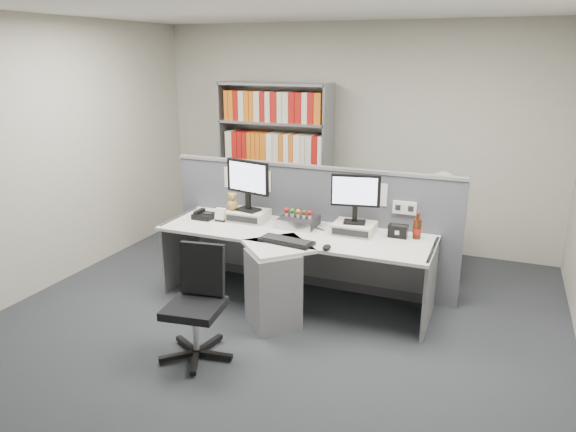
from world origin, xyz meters
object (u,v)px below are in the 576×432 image
at_px(desk_calendar, 221,216).
at_px(office_chair, 198,299).
at_px(desktop_pc, 299,222).
at_px(desk_phone, 204,215).
at_px(speaker, 398,231).
at_px(cola_bottle, 417,229).
at_px(monitor_left, 248,181).
at_px(monitor_right, 356,194).
at_px(shelving_unit, 275,166).
at_px(mouse, 327,247).
at_px(keyboard, 286,241).
at_px(desk_fan, 442,188).
at_px(desk, 286,266).
at_px(filing_cabinet, 437,245).

height_order(desk_calendar, office_chair, office_chair).
xyz_separation_m(desktop_pc, desk_phone, (-0.99, -0.13, -0.01)).
height_order(speaker, cola_bottle, cola_bottle).
xyz_separation_m(monitor_left, monitor_right, (1.10, -0.00, -0.03)).
bearing_deg(shelving_unit, mouse, -56.02).
bearing_deg(shelving_unit, monitor_left, -77.09).
xyz_separation_m(monitor_right, keyboard, (-0.49, -0.48, -0.36)).
relative_size(desk_calendar, desk_fan, 0.29).
bearing_deg(keyboard, speaker, 30.60).
height_order(desk, office_chair, office_chair).
bearing_deg(keyboard, desk_phone, 161.22).
bearing_deg(filing_cabinet, desk, -130.61).
distance_m(desk, mouse, 0.54).
relative_size(monitor_right, mouse, 4.07).
bearing_deg(filing_cabinet, desktop_pc, -140.42).
height_order(desk_calendar, desk_fan, desk_fan).
bearing_deg(desk_calendar, cola_bottle, 6.10).
relative_size(monitor_right, desk_fan, 1.00).
relative_size(desktop_pc, office_chair, 0.40).
bearing_deg(speaker, desk_calendar, -174.20).
relative_size(desk_fan, office_chair, 0.52).
xyz_separation_m(desk_calendar, office_chair, (0.44, -1.20, -0.30)).
distance_m(monitor_left, filing_cabinet, 2.18).
bearing_deg(monitor_left, cola_bottle, 2.38).
xyz_separation_m(monitor_right, speaker, (0.40, 0.04, -0.32)).
distance_m(desk, shelving_unit, 2.12).
bearing_deg(desk_phone, office_chair, -61.89).
distance_m(monitor_right, desk_phone, 1.59).
xyz_separation_m(speaker, filing_cabinet, (0.26, 0.97, -0.43)).
bearing_deg(monitor_right, office_chair, -124.02).
bearing_deg(monitor_right, monitor_left, 179.99).
bearing_deg(desk_phone, desk_calendar, -3.26).
relative_size(keyboard, desk_fan, 1.13).
bearing_deg(monitor_left, desk_fan, 29.93).
relative_size(keyboard, mouse, 4.57).
height_order(desk_phone, filing_cabinet, desk_phone).
bearing_deg(filing_cabinet, cola_bottle, -95.97).
height_order(mouse, desk_fan, desk_fan).
bearing_deg(desktop_pc, monitor_right, -0.48).
bearing_deg(desk_fan, mouse, -116.61).
bearing_deg(desk, cola_bottle, 22.35).
xyz_separation_m(shelving_unit, filing_cabinet, (2.10, -0.45, -0.63)).
xyz_separation_m(monitor_left, desk_phone, (-0.45, -0.12, -0.37)).
xyz_separation_m(mouse, shelving_unit, (-1.33, 1.98, 0.23)).
bearing_deg(mouse, desk_fan, 63.39).
distance_m(keyboard, desk_fan, 1.91).
relative_size(shelving_unit, office_chair, 2.26).
relative_size(desk_phone, desk_calendar, 1.52).
bearing_deg(desk_fan, desk_calendar, -150.17).
distance_m(desktop_pc, desk_fan, 1.60).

